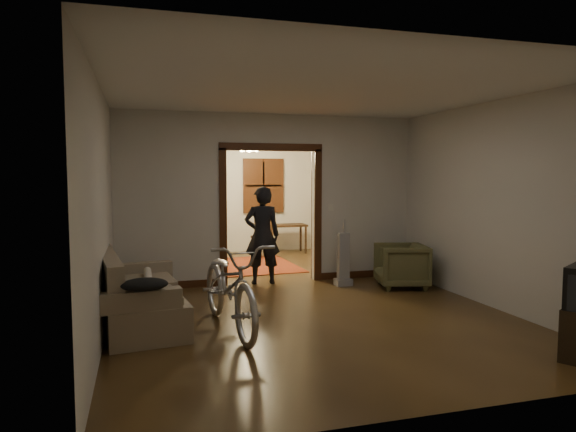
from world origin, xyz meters
name	(u,v)px	position (x,y,z in m)	size (l,w,h in m)	color
floor	(283,292)	(0.00, 0.00, 0.00)	(5.00, 8.50, 0.01)	#382511
ceiling	(282,109)	(0.00, 0.00, 2.80)	(5.00, 8.50, 0.01)	white
wall_back	(234,192)	(0.00, 4.25, 1.40)	(5.00, 0.02, 2.80)	beige
wall_left	(110,204)	(-2.50, 0.00, 1.40)	(0.02, 8.50, 2.80)	beige
wall_right	(427,199)	(2.50, 0.00, 1.40)	(0.02, 8.50, 2.80)	beige
partition_wall	(271,199)	(0.00, 0.75, 1.40)	(5.00, 0.14, 2.80)	beige
door_casing	(271,217)	(0.00, 0.75, 1.10)	(1.74, 0.20, 2.32)	#381B0C
far_window	(263,186)	(0.70, 4.21, 1.55)	(0.98, 0.06, 1.28)	black
chandelier	(249,147)	(0.00, 2.50, 2.35)	(0.24, 0.24, 0.24)	#FFE0A5
light_switch	(331,207)	(1.05, 0.68, 1.25)	(0.08, 0.01, 0.12)	silver
sofa	(140,289)	(-2.12, -1.22, 0.44)	(0.86, 1.91, 0.88)	#6F634A
rolled_paper	(148,276)	(-2.02, -0.92, 0.53)	(0.10, 0.10, 0.81)	beige
jacket	(144,284)	(-2.07, -2.13, 0.68)	(0.48, 0.36, 0.14)	black
bicycle	(230,285)	(-1.11, -1.72, 0.53)	(0.70, 2.01, 1.06)	silver
armchair	(401,266)	(1.92, -0.22, 0.35)	(0.75, 0.77, 0.70)	brown
vacuum	(343,259)	(1.08, 0.17, 0.43)	(0.26, 0.21, 0.86)	gray
person	(262,235)	(-0.16, 0.69, 0.81)	(0.59, 0.39, 1.61)	black
oriental_rug	(254,265)	(0.07, 2.37, 0.01)	(1.58, 2.07, 0.02)	maroon
locker	(181,217)	(-1.23, 3.99, 0.87)	(0.87, 0.48, 1.73)	#232D1B
globe	(180,169)	(-1.23, 3.99, 1.94)	(0.28, 0.28, 0.28)	#1E5972
desk	(287,239)	(1.15, 3.77, 0.33)	(0.88, 0.49, 0.65)	black
desk_chair	(262,237)	(0.42, 3.23, 0.45)	(0.40, 0.40, 0.90)	black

